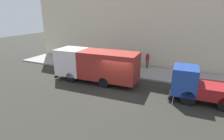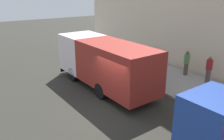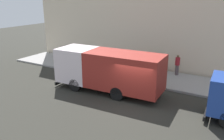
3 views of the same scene
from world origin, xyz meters
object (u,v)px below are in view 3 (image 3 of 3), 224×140
at_px(pedestrian_standing, 158,62).
at_px(traffic_cone_orange, 94,67).
at_px(pedestrian_walking, 128,66).
at_px(street_sign_post, 134,63).
at_px(large_utility_truck, 108,69).
at_px(pedestrian_third, 177,65).

relative_size(pedestrian_standing, traffic_cone_orange, 2.71).
bearing_deg(pedestrian_walking, street_sign_post, 155.90).
bearing_deg(traffic_cone_orange, large_utility_truck, -132.97).
height_order(traffic_cone_orange, street_sign_post, street_sign_post).
relative_size(large_utility_truck, traffic_cone_orange, 12.52).
bearing_deg(large_utility_truck, pedestrian_third, -33.49).
distance_m(pedestrian_third, street_sign_post, 4.03).
distance_m(traffic_cone_orange, street_sign_post, 4.28).
bearing_deg(traffic_cone_orange, pedestrian_standing, -63.28).
xyz_separation_m(pedestrian_walking, traffic_cone_orange, (-0.19, 3.30, -0.59)).
distance_m(large_utility_truck, pedestrian_third, 6.61).
bearing_deg(pedestrian_walking, traffic_cone_orange, 19.10).
bearing_deg(large_utility_truck, street_sign_post, -19.41).
xyz_separation_m(traffic_cone_orange, street_sign_post, (-0.49, -4.12, 1.07)).
bearing_deg(pedestrian_walking, pedestrian_standing, -110.56).
xyz_separation_m(large_utility_truck, traffic_cone_orange, (3.09, 3.31, -1.19)).
bearing_deg(traffic_cone_orange, pedestrian_walking, -86.65).
bearing_deg(pedestrian_standing, pedestrian_walking, 65.18).
relative_size(large_utility_truck, street_sign_post, 3.39).
relative_size(pedestrian_standing, street_sign_post, 0.73).
bearing_deg(street_sign_post, large_utility_truck, 162.77).
bearing_deg(pedestrian_third, pedestrian_walking, -110.10).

